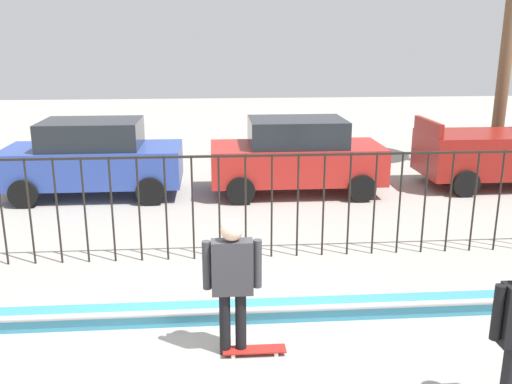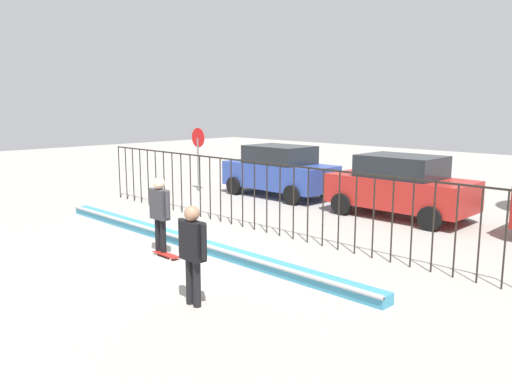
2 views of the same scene
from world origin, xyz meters
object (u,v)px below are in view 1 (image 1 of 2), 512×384
Objects in this scene: skateboarder at (232,275)px; skateboard at (254,350)px; parked_car_red at (296,155)px; parked_car_blue at (94,158)px.

skateboarder is 2.24× the size of skateboard.
parked_car_red is at bearing 96.08° from skateboarder.
parked_car_red reaches higher than skateboarder.
skateboarder is 0.42× the size of parked_car_blue.
parked_car_blue is 1.00× the size of parked_car_red.
parked_car_blue is (-3.43, 7.60, 0.91)m from skateboard.
skateboarder is 1.05m from skateboard.
parked_car_blue is (-3.17, 7.55, -0.10)m from skateboarder.
skateboard is 0.19× the size of parked_car_blue.
skateboarder is 8.19m from parked_car_blue.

